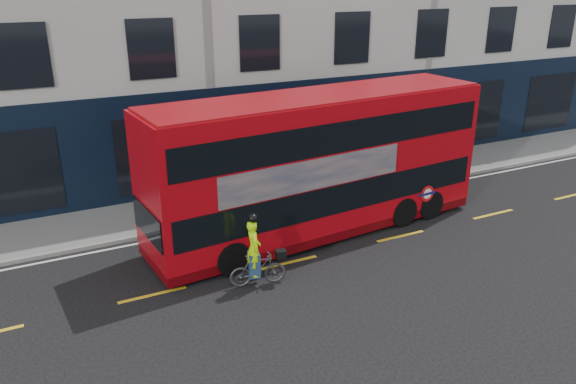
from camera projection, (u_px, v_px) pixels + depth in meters
ground at (314, 287)px, 15.11m from camera, size 120.00×120.00×0.00m
pavement at (228, 203)px, 20.52m from camera, size 60.00×3.00×0.12m
kerb at (244, 217)px, 19.27m from camera, size 60.00×0.12×0.13m
road_edge_line at (247, 222)px, 19.04m from camera, size 58.00×0.10×0.01m
lane_dashes at (289, 263)px, 16.36m from camera, size 58.00×0.12×0.01m
bus at (320, 163)px, 17.61m from camera, size 11.36×3.49×4.51m
cyclist at (256, 262)px, 14.94m from camera, size 1.59×0.73×2.10m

